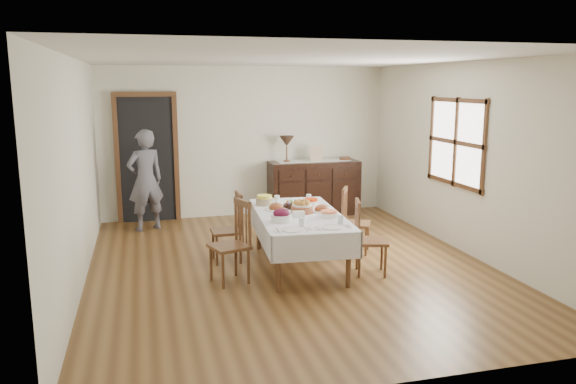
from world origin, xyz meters
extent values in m
plane|color=brown|center=(0.00, 0.00, 0.00)|extent=(6.00, 6.00, 0.00)
cube|color=silver|center=(0.00, 0.00, 2.60)|extent=(5.00, 6.00, 0.02)
cube|color=silver|center=(0.00, 3.00, 1.30)|extent=(5.00, 0.02, 2.60)
cube|color=silver|center=(0.00, -3.00, 1.30)|extent=(5.00, 0.02, 2.60)
cube|color=silver|center=(-2.50, 0.00, 1.30)|extent=(0.02, 6.00, 2.60)
cube|color=silver|center=(2.50, 0.00, 1.30)|extent=(0.02, 6.00, 2.60)
cube|color=white|center=(2.49, 0.30, 1.50)|extent=(0.02, 1.30, 1.10)
cube|color=brown|center=(2.48, 0.30, 1.50)|extent=(0.03, 1.46, 1.26)
cube|color=black|center=(-1.70, 2.96, 1.05)|extent=(0.90, 0.06, 2.10)
cube|color=brown|center=(-1.70, 2.94, 1.05)|extent=(1.04, 0.08, 2.18)
cube|color=white|center=(0.11, -0.04, 0.68)|extent=(1.13, 2.05, 0.04)
cylinder|color=brown|center=(-0.36, -0.86, 0.32)|extent=(0.06, 0.06, 0.64)
cylinder|color=brown|center=(0.45, -0.92, 0.32)|extent=(0.06, 0.06, 0.64)
cylinder|color=brown|center=(-0.23, 0.85, 0.32)|extent=(0.06, 0.06, 0.64)
cylinder|color=brown|center=(0.57, 0.79, 0.32)|extent=(0.06, 0.06, 0.64)
cube|color=white|center=(-0.40, 0.00, 0.54)|extent=(0.17, 2.02, 0.31)
cube|color=white|center=(0.61, -0.07, 0.54)|extent=(0.17, 2.02, 0.31)
cube|color=white|center=(0.03, -1.03, 0.54)|extent=(1.03, 0.09, 0.31)
cube|color=white|center=(0.18, 0.96, 0.54)|extent=(1.03, 0.09, 0.31)
cube|color=brown|center=(-0.84, -0.40, 0.43)|extent=(0.51, 0.51, 0.04)
cylinder|color=brown|center=(-1.05, -0.29, 0.21)|extent=(0.03, 0.03, 0.41)
cylinder|color=brown|center=(-0.95, -0.61, 0.21)|extent=(0.03, 0.03, 0.41)
cylinder|color=brown|center=(-0.73, -0.19, 0.21)|extent=(0.03, 0.03, 0.41)
cylinder|color=brown|center=(-0.63, -0.51, 0.21)|extent=(0.03, 0.03, 0.41)
cylinder|color=brown|center=(-0.72, -0.18, 0.70)|extent=(0.04, 0.04, 0.54)
cylinder|color=brown|center=(-0.61, -0.51, 0.70)|extent=(0.04, 0.04, 0.54)
cube|color=brown|center=(-0.67, -0.34, 0.94)|extent=(0.15, 0.38, 0.08)
cylinder|color=brown|center=(-0.69, -0.26, 0.68)|extent=(0.02, 0.02, 0.44)
cylinder|color=brown|center=(-0.67, -0.34, 0.68)|extent=(0.02, 0.02, 0.44)
cylinder|color=brown|center=(-0.64, -0.43, 0.68)|extent=(0.02, 0.02, 0.44)
cube|color=brown|center=(-0.76, 0.40, 0.41)|extent=(0.39, 0.39, 0.04)
cylinder|color=brown|center=(-0.91, 0.55, 0.19)|extent=(0.03, 0.03, 0.39)
cylinder|color=brown|center=(-0.91, 0.24, 0.19)|extent=(0.03, 0.03, 0.39)
cylinder|color=brown|center=(-0.61, 0.56, 0.19)|extent=(0.03, 0.03, 0.39)
cylinder|color=brown|center=(-0.60, 0.25, 0.19)|extent=(0.03, 0.03, 0.39)
cylinder|color=brown|center=(-0.59, 0.56, 0.66)|extent=(0.04, 0.04, 0.51)
cylinder|color=brown|center=(-0.58, 0.24, 0.66)|extent=(0.04, 0.04, 0.51)
cube|color=brown|center=(-0.58, 0.40, 0.88)|extent=(0.05, 0.36, 0.07)
cylinder|color=brown|center=(-0.59, 0.48, 0.64)|extent=(0.02, 0.02, 0.42)
cylinder|color=brown|center=(-0.58, 0.40, 0.64)|extent=(0.02, 0.02, 0.42)
cylinder|color=brown|center=(-0.58, 0.32, 0.64)|extent=(0.02, 0.02, 0.42)
cube|color=brown|center=(0.89, -0.54, 0.41)|extent=(0.48, 0.48, 0.04)
cylinder|color=brown|center=(0.99, -0.73, 0.20)|extent=(0.03, 0.03, 0.39)
cylinder|color=brown|center=(1.08, -0.43, 0.20)|extent=(0.03, 0.03, 0.39)
cylinder|color=brown|center=(0.69, -0.64, 0.20)|extent=(0.03, 0.03, 0.39)
cylinder|color=brown|center=(0.78, -0.35, 0.20)|extent=(0.03, 0.03, 0.39)
cylinder|color=brown|center=(0.67, -0.65, 0.67)|extent=(0.04, 0.04, 0.51)
cylinder|color=brown|center=(0.77, -0.33, 0.67)|extent=(0.04, 0.04, 0.51)
cube|color=brown|center=(0.72, -0.49, 0.89)|extent=(0.14, 0.36, 0.07)
cylinder|color=brown|center=(0.70, -0.57, 0.65)|extent=(0.02, 0.02, 0.42)
cylinder|color=brown|center=(0.72, -0.49, 0.65)|extent=(0.02, 0.02, 0.42)
cylinder|color=brown|center=(0.74, -0.41, 0.65)|extent=(0.02, 0.02, 0.42)
cube|color=brown|center=(1.04, 0.36, 0.40)|extent=(0.51, 0.51, 0.04)
cylinder|color=brown|center=(1.11, 0.16, 0.19)|extent=(0.03, 0.03, 0.38)
cylinder|color=brown|center=(1.25, 0.43, 0.19)|extent=(0.03, 0.03, 0.38)
cylinder|color=brown|center=(0.84, 0.30, 0.19)|extent=(0.03, 0.03, 0.38)
cylinder|color=brown|center=(0.98, 0.57, 0.19)|extent=(0.03, 0.03, 0.38)
cylinder|color=brown|center=(0.82, 0.30, 0.65)|extent=(0.04, 0.04, 0.50)
cylinder|color=brown|center=(0.97, 0.58, 0.65)|extent=(0.04, 0.04, 0.50)
cube|color=brown|center=(0.89, 0.44, 0.87)|extent=(0.20, 0.33, 0.07)
cylinder|color=brown|center=(0.86, 0.37, 0.63)|extent=(0.02, 0.02, 0.41)
cylinder|color=brown|center=(0.89, 0.44, 0.63)|extent=(0.02, 0.02, 0.41)
cylinder|color=brown|center=(0.93, 0.51, 0.63)|extent=(0.02, 0.02, 0.41)
cube|color=black|center=(1.16, 2.72, 0.48)|extent=(1.60, 0.53, 0.96)
cube|color=black|center=(0.68, 2.44, 0.77)|extent=(0.45, 0.02, 0.19)
sphere|color=brown|center=(0.68, 2.42, 0.77)|extent=(0.03, 0.03, 0.03)
cube|color=black|center=(1.16, 2.44, 0.77)|extent=(0.45, 0.02, 0.19)
sphere|color=brown|center=(1.16, 2.42, 0.77)|extent=(0.03, 0.03, 0.03)
cube|color=black|center=(1.64, 2.44, 0.77)|extent=(0.45, 0.02, 0.19)
sphere|color=brown|center=(1.64, 2.42, 0.77)|extent=(0.03, 0.03, 0.03)
imported|color=#5A5965|center=(-1.75, 2.34, 0.86)|extent=(0.63, 0.52, 1.72)
cylinder|color=brown|center=(0.15, -0.01, 0.74)|extent=(0.27, 0.27, 0.09)
cylinder|color=white|center=(0.15, -0.01, 0.79)|extent=(0.25, 0.25, 0.02)
sphere|color=#B3772F|center=(0.22, -0.01, 0.82)|extent=(0.08, 0.08, 0.08)
sphere|color=#B3772F|center=(0.20, 0.04, 0.82)|extent=(0.08, 0.08, 0.08)
sphere|color=#B3772F|center=(0.14, 0.05, 0.82)|extent=(0.08, 0.08, 0.08)
sphere|color=#B3772F|center=(0.09, 0.02, 0.82)|extent=(0.08, 0.08, 0.08)
sphere|color=#B3772F|center=(0.09, -0.04, 0.82)|extent=(0.08, 0.08, 0.08)
sphere|color=#B3772F|center=(0.14, -0.08, 0.82)|extent=(0.08, 0.08, 0.08)
sphere|color=#B3772F|center=(0.20, -0.07, 0.82)|extent=(0.08, 0.08, 0.08)
cylinder|color=black|center=(0.12, 0.30, 0.72)|extent=(0.27, 0.27, 0.05)
ellipsoid|color=pink|center=(0.20, 0.30, 0.77)|extent=(0.05, 0.05, 0.06)
ellipsoid|color=#85C9FF|center=(0.17, 0.36, 0.77)|extent=(0.05, 0.05, 0.06)
ellipsoid|color=#81EE74|center=(0.11, 0.37, 0.77)|extent=(0.05, 0.05, 0.06)
ellipsoid|color=#FF8A44|center=(0.06, 0.33, 0.77)|extent=(0.05, 0.05, 0.06)
ellipsoid|color=#B089D0|center=(0.06, 0.27, 0.77)|extent=(0.05, 0.05, 0.06)
ellipsoid|color=#EFCB54|center=(0.11, 0.23, 0.77)|extent=(0.05, 0.05, 0.06)
ellipsoid|color=pink|center=(0.17, 0.24, 0.77)|extent=(0.05, 0.05, 0.06)
cylinder|color=white|center=(-0.12, 0.23, 0.70)|extent=(0.29, 0.29, 0.01)
ellipsoid|color=brown|center=(-0.12, 0.23, 0.73)|extent=(0.19, 0.16, 0.11)
cylinder|color=white|center=(0.42, -0.02, 0.70)|extent=(0.30, 0.30, 0.02)
ellipsoid|color=brown|center=(0.42, -0.02, 0.73)|extent=(0.19, 0.16, 0.11)
cylinder|color=white|center=(-0.21, -0.38, 0.73)|extent=(0.25, 0.25, 0.08)
ellipsoid|color=#570E29|center=(-0.21, -0.38, 0.79)|extent=(0.20, 0.17, 0.11)
cylinder|color=white|center=(0.40, 0.39, 0.73)|extent=(0.22, 0.22, 0.06)
cylinder|color=red|center=(0.40, 0.39, 0.77)|extent=(0.18, 0.18, 0.03)
cylinder|color=tan|center=(-0.21, 0.57, 0.74)|extent=(0.23, 0.23, 0.09)
cylinder|color=#F7ED47|center=(-0.21, 0.57, 0.81)|extent=(0.20, 0.20, 0.04)
cylinder|color=white|center=(0.41, -0.31, 0.72)|extent=(0.24, 0.24, 0.05)
cylinder|color=#F5794B|center=(0.41, -0.31, 0.76)|extent=(0.20, 0.20, 0.02)
cube|color=white|center=(0.05, -0.22, 0.73)|extent=(0.15, 0.10, 0.07)
cylinder|color=white|center=(-0.19, -0.81, 0.70)|extent=(0.25, 0.25, 0.01)
cube|color=white|center=(-0.36, -0.81, 0.70)|extent=(0.09, 0.13, 0.01)
cube|color=white|center=(-0.36, -0.81, 0.70)|extent=(0.03, 0.16, 0.01)
cube|color=white|center=(-0.03, -0.81, 0.70)|extent=(0.03, 0.18, 0.01)
cube|color=white|center=(0.01, -0.81, 0.70)|extent=(0.03, 0.14, 0.01)
cylinder|color=white|center=(-0.04, -0.66, 0.75)|extent=(0.07, 0.07, 0.10)
cylinder|color=white|center=(0.28, -0.82, 0.70)|extent=(0.25, 0.25, 0.01)
cube|color=white|center=(0.11, -0.82, 0.70)|extent=(0.09, 0.13, 0.01)
cube|color=white|center=(0.11, -0.82, 0.70)|extent=(0.03, 0.16, 0.01)
cube|color=white|center=(0.44, -0.82, 0.70)|extent=(0.03, 0.18, 0.01)
cube|color=white|center=(0.48, -0.82, 0.70)|extent=(0.03, 0.14, 0.01)
cylinder|color=white|center=(0.43, -0.67, 0.75)|extent=(0.07, 0.07, 0.10)
cylinder|color=white|center=(-0.01, 0.66, 0.75)|extent=(0.07, 0.07, 0.10)
cylinder|color=white|center=(0.43, 0.63, 0.75)|extent=(0.07, 0.07, 0.10)
cube|color=white|center=(1.16, 2.76, 0.96)|extent=(1.30, 0.35, 0.01)
cylinder|color=brown|center=(0.66, 2.73, 0.97)|extent=(0.12, 0.12, 0.03)
cylinder|color=brown|center=(0.66, 2.73, 1.11)|extent=(0.02, 0.02, 0.25)
cone|color=#3A281C|center=(0.66, 2.73, 1.33)|extent=(0.26, 0.26, 0.18)
cube|color=#C6AE8B|center=(1.18, 2.66, 1.10)|extent=(0.22, 0.08, 0.28)
cylinder|color=brown|center=(1.74, 2.72, 0.99)|extent=(0.20, 0.20, 0.06)
camera|label=1|loc=(-1.77, -6.68, 2.30)|focal=35.00mm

